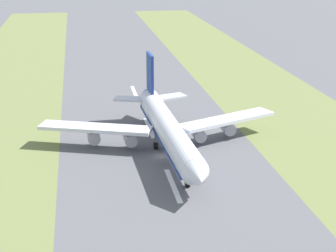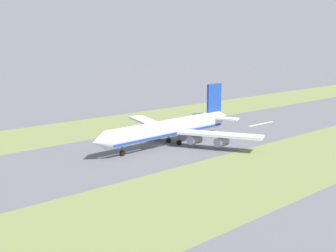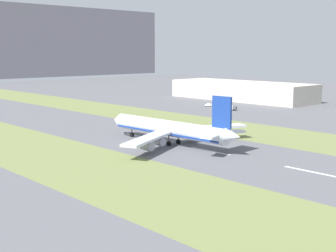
% 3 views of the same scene
% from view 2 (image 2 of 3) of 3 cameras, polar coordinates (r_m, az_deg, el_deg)
% --- Properties ---
extents(ground_plane, '(800.00, 800.00, 0.00)m').
position_cam_2_polar(ground_plane, '(166.12, -1.12, -2.39)').
color(ground_plane, '#56565B').
extents(grass_median_west, '(40.00, 600.00, 0.01)m').
position_cam_2_polar(grass_median_west, '(137.58, 11.79, -5.33)').
color(grass_median_west, olive).
rests_on(grass_median_west, ground).
extents(grass_median_east, '(40.00, 600.00, 0.01)m').
position_cam_2_polar(grass_median_east, '(200.78, -9.90, -0.30)').
color(grass_median_east, olive).
rests_on(grass_median_east, ground).
extents(centreline_dash_near, '(1.20, 18.00, 0.01)m').
position_cam_2_polar(centreline_dash_near, '(212.72, 11.30, 0.25)').
color(centreline_dash_near, silver).
rests_on(centreline_dash_near, ground).
extents(centreline_dash_mid, '(1.20, 18.00, 0.01)m').
position_cam_2_polar(centreline_dash_mid, '(181.78, 4.07, -1.29)').
color(centreline_dash_mid, silver).
rests_on(centreline_dash_mid, ground).
extents(centreline_dash_far, '(1.20, 18.00, 0.01)m').
position_cam_2_polar(centreline_dash_far, '(155.05, -5.89, -3.37)').
color(centreline_dash_far, silver).
rests_on(centreline_dash_far, ground).
extents(airplane_main_jet, '(64.09, 67.16, 20.20)m').
position_cam_2_polar(airplane_main_jet, '(166.37, 0.45, -0.25)').
color(airplane_main_jet, silver).
rests_on(airplane_main_jet, ground).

